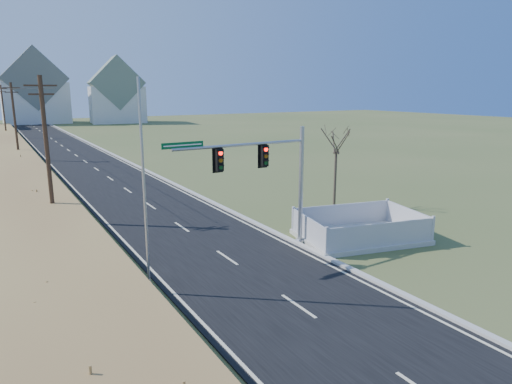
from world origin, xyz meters
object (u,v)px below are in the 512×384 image
bare_tree (337,139)px  traffic_signal_mast (273,175)px  open_sign (333,247)px  flagpole (145,213)px  fence_enclosure (360,234)px

bare_tree → traffic_signal_mast: bearing=-148.8°
open_sign → flagpole: bearing=-172.1°
open_sign → flagpole: 10.07m
traffic_signal_mast → bare_tree: traffic_signal_mast is taller
flagpole → bare_tree: 17.34m
flagpole → bare_tree: size_ratio=1.42×
traffic_signal_mast → open_sign: 4.79m
bare_tree → flagpole: bearing=-155.6°
traffic_signal_mast → open_sign: (2.37, -2.05, -3.62)m
traffic_signal_mast → fence_enclosure: traffic_signal_mast is taller
traffic_signal_mast → bare_tree: size_ratio=1.31×
flagpole → open_sign: bearing=-0.3°
fence_enclosure → flagpole: 12.75m
traffic_signal_mast → flagpole: flagpole is taller
fence_enclosure → open_sign: size_ratio=11.66×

